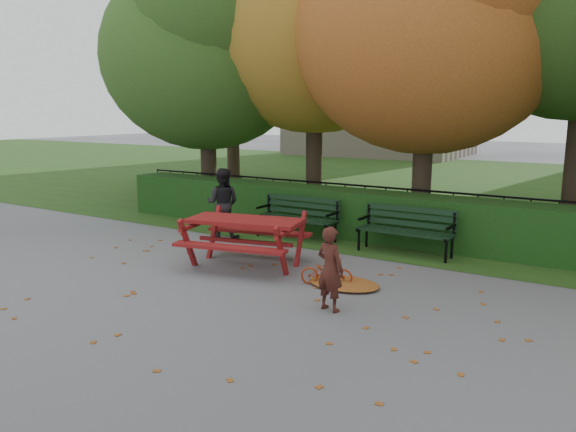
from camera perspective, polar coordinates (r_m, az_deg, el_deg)
The scene contains 17 objects.
ground at distance 8.30m, azimuth -4.66°, elevation -8.23°, with size 90.00×90.00×0.00m, color slate.
grass_strip at distance 20.97m, azimuth 18.98°, elevation 2.79°, with size 90.00×90.00×0.00m, color #233E17.
building_left at distance 35.39m, azimuth 9.62°, elevation 18.40°, with size 10.00×7.00×15.00m, color #B9A792.
hedge at distance 11.95m, azimuth 8.36°, elevation 0.06°, with size 13.00×0.90×1.00m, color black.
iron_fence at distance 12.67m, azimuth 9.84°, elevation 0.78°, with size 14.00×0.04×1.02m.
tree_a at distance 15.55m, azimuth -8.03°, elevation 17.38°, with size 5.88×5.60×7.48m.
tree_b at distance 15.10m, azimuth 3.54°, elevation 21.06°, with size 6.72×6.40×8.79m.
tree_c at distance 13.00m, azimuth 15.28°, elevation 19.82°, with size 6.30×6.00×8.00m.
tree_f at distance 19.75m, azimuth -5.43°, elevation 19.43°, with size 6.93×6.60×9.19m.
bench_left at distance 11.84m, azimuth 1.02°, elevation 0.17°, with size 1.80×0.57×0.88m.
bench_right at distance 10.82m, azimuth 11.95°, elevation -1.08°, with size 1.80×0.57×0.88m.
picnic_table at distance 9.74m, azimuth -4.39°, elevation -1.36°, with size 2.27×1.98×0.96m.
leaf_pile at distance 8.82m, azimuth 5.70°, elevation -6.81°, with size 1.15×0.80×0.08m, color maroon.
leaf_scatter at distance 8.52m, azimuth -3.44°, elevation -7.65°, with size 9.00×5.70×0.01m, color maroon, non-canonical shape.
child at distance 7.61m, azimuth 4.30°, elevation -5.37°, with size 0.43×0.28×1.17m, color #3F1A14.
adult at distance 11.94m, azimuth -6.66°, elevation 1.29°, with size 0.73×0.57×1.49m, color black.
bicycle at distance 8.78m, azimuth 3.94°, elevation -5.68°, with size 0.28×0.81×0.43m, color maroon.
Camera 1 is at (4.74, -6.25, 2.69)m, focal length 35.00 mm.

